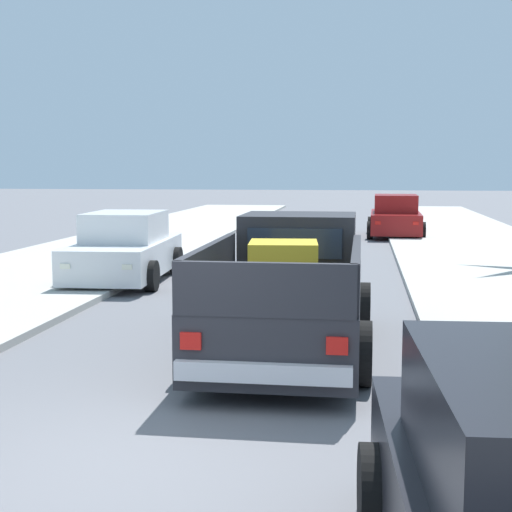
% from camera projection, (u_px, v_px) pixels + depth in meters
% --- Properties ---
extents(ground_plane, '(160.00, 160.00, 0.00)m').
position_uv_depth(ground_plane, '(129.00, 461.00, 6.42)').
color(ground_plane, slate).
extents(sidewalk_left, '(5.20, 60.00, 0.12)m').
position_uv_depth(sidewalk_left, '(65.00, 265.00, 18.98)').
color(sidewalk_left, '#B2AFA8').
rests_on(sidewalk_left, ground).
extents(curb_left, '(0.16, 60.00, 0.10)m').
position_uv_depth(curb_left, '(111.00, 266.00, 18.81)').
color(curb_left, silver).
rests_on(curb_left, ground).
extents(curb_right, '(0.16, 60.00, 0.10)m').
position_uv_depth(curb_right, '(461.00, 273.00, 17.62)').
color(curb_right, silver).
rests_on(curb_right, ground).
extents(pickup_truck, '(2.23, 5.22, 1.80)m').
position_uv_depth(pickup_truck, '(290.00, 293.00, 10.30)').
color(pickup_truck, '#28282D').
rests_on(pickup_truck, ground).
extents(car_left_mid, '(2.19, 4.33, 1.54)m').
position_uv_depth(car_left_mid, '(125.00, 249.00, 16.57)').
color(car_left_mid, silver).
rests_on(car_left_mid, ground).
extents(car_right_mid, '(2.09, 4.29, 1.54)m').
position_uv_depth(car_right_mid, '(395.00, 217.00, 27.44)').
color(car_right_mid, maroon).
rests_on(car_right_mid, ground).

